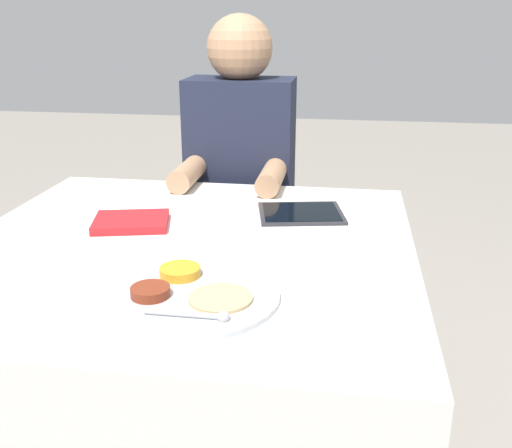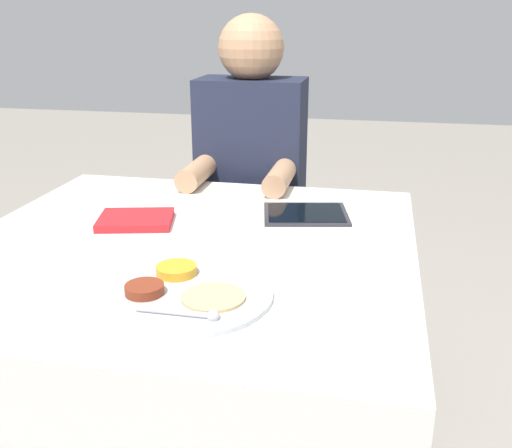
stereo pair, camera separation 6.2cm
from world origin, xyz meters
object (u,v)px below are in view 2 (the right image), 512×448
Objects in this scene: red_notebook at (136,220)px; tablet_device at (306,214)px; thali_tray at (184,292)px; person_diner at (251,209)px.

red_notebook reaches higher than tablet_device.
person_diner is at bearing 94.59° from thali_tray.
person_diner reaches higher than red_notebook.
thali_tray is 1.56× the size of red_notebook.
thali_tray is 1.31× the size of tablet_device.
red_notebook is at bearing -106.52° from person_diner.
tablet_device is (0.41, 0.15, -0.00)m from red_notebook.
red_notebook is at bearing -159.83° from tablet_device.
tablet_device is 0.51m from person_diner.
thali_tray is at bearing -107.54° from tablet_device.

